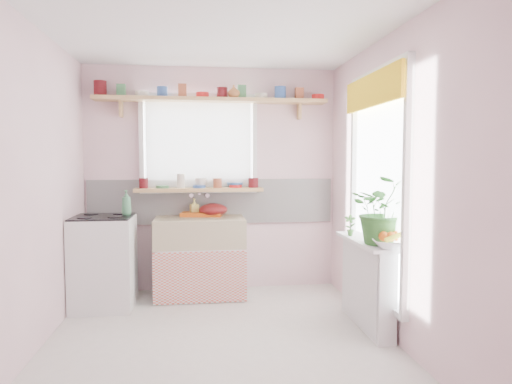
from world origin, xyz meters
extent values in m
plane|color=beige|center=(0.00, 0.00, 0.00)|extent=(3.20, 3.20, 0.00)
plane|color=white|center=(0.00, 0.00, 2.50)|extent=(3.20, 3.20, 0.00)
plane|color=#FAD2D6|center=(0.00, 1.60, 1.25)|extent=(2.80, 0.00, 2.80)
plane|color=#FAD2D6|center=(0.00, -1.60, 1.25)|extent=(2.80, 0.00, 2.80)
plane|color=#FAD2D6|center=(-1.40, 0.00, 1.25)|extent=(0.00, 3.20, 3.20)
plane|color=#FAD2D6|center=(1.40, 0.00, 1.25)|extent=(0.00, 3.20, 3.20)
cube|color=white|center=(0.00, 1.59, 1.00)|extent=(2.74, 0.03, 0.50)
cube|color=pink|center=(0.00, 1.58, 0.80)|extent=(2.74, 0.02, 0.12)
cube|color=white|center=(-0.15, 1.60, 1.65)|extent=(1.20, 0.01, 1.00)
cube|color=white|center=(-0.15, 1.53, 1.65)|extent=(1.15, 0.02, 0.95)
cube|color=white|center=(1.40, 0.20, 1.25)|extent=(0.01, 1.10, 1.90)
cube|color=yellow|center=(1.31, 0.20, 2.06)|extent=(0.03, 1.20, 0.28)
cube|color=white|center=(-0.15, 1.30, 0.28)|extent=(0.85, 0.55, 0.55)
cube|color=#D9533F|center=(-0.15, 1.02, 0.28)|extent=(0.95, 0.02, 0.53)
cube|color=#BFB38C|center=(-0.15, 1.30, 0.70)|extent=(0.95, 0.55, 0.30)
cylinder|color=silver|center=(-0.15, 1.55, 1.10)|extent=(0.03, 0.22, 0.03)
cube|color=white|center=(-1.10, 1.05, 0.45)|extent=(0.58, 0.58, 0.90)
cube|color=black|center=(-1.10, 1.05, 0.91)|extent=(0.56, 0.56, 0.02)
cylinder|color=black|center=(-1.24, 0.91, 0.92)|extent=(0.14, 0.14, 0.01)
cylinder|color=black|center=(-0.96, 0.91, 0.92)|extent=(0.14, 0.14, 0.01)
cylinder|color=black|center=(-1.24, 1.19, 0.92)|extent=(0.14, 0.14, 0.01)
cylinder|color=black|center=(-0.96, 1.19, 0.92)|extent=(0.14, 0.14, 0.01)
cube|color=white|center=(1.30, 0.20, 0.38)|extent=(0.15, 0.90, 0.75)
cube|color=white|center=(1.27, 0.20, 0.76)|extent=(0.22, 0.95, 0.03)
cube|color=tan|center=(-0.15, 1.48, 1.14)|extent=(1.40, 0.22, 0.04)
cube|color=tan|center=(0.00, 1.47, 2.12)|extent=(2.52, 0.24, 0.04)
cylinder|color=#590F14|center=(-1.18, 1.47, 2.20)|extent=(0.11, 0.11, 0.12)
cylinder|color=#3F7F4C|center=(-0.97, 1.47, 2.20)|extent=(0.11, 0.11, 0.12)
cylinder|color=silver|center=(-0.75, 1.47, 2.17)|extent=(0.11, 0.11, 0.06)
cylinder|color=#3359A5|center=(-0.54, 1.47, 2.20)|extent=(0.11, 0.11, 0.12)
cylinder|color=#A55133|center=(-0.32, 1.47, 2.20)|extent=(0.11, 0.11, 0.12)
cylinder|color=red|center=(-0.11, 1.47, 2.17)|extent=(0.11, 0.11, 0.06)
cylinder|color=#590F14|center=(0.11, 1.47, 2.20)|extent=(0.11, 0.11, 0.12)
cylinder|color=#3F7F4C|center=(0.32, 1.47, 2.20)|extent=(0.11, 0.11, 0.12)
cylinder|color=silver|center=(0.54, 1.47, 2.17)|extent=(0.11, 0.11, 0.06)
cylinder|color=#3359A5|center=(0.75, 1.47, 2.20)|extent=(0.11, 0.11, 0.12)
cylinder|color=#A55133|center=(0.97, 1.47, 2.20)|extent=(0.11, 0.11, 0.12)
cylinder|color=red|center=(1.18, 1.47, 2.17)|extent=(0.11, 0.11, 0.06)
cylinder|color=#590F14|center=(-0.77, 1.48, 1.22)|extent=(0.11, 0.11, 0.12)
cylinder|color=#3F7F4C|center=(-0.56, 1.48, 1.22)|extent=(0.11, 0.11, 0.12)
cylinder|color=silver|center=(-0.36, 1.48, 1.19)|extent=(0.11, 0.11, 0.06)
cylinder|color=#3359A5|center=(-0.15, 1.48, 1.22)|extent=(0.11, 0.11, 0.12)
cylinder|color=#A55133|center=(0.06, 1.48, 1.22)|extent=(0.11, 0.11, 0.12)
cylinder|color=red|center=(0.26, 1.48, 1.19)|extent=(0.11, 0.11, 0.06)
cylinder|color=#590F14|center=(0.47, 1.48, 1.22)|extent=(0.11, 0.11, 0.12)
cube|color=#CB5412|center=(-0.12, 1.50, 0.87)|extent=(0.49, 0.40, 0.04)
ellipsoid|color=maroon|center=(0.00, 1.43, 0.92)|extent=(0.38, 0.38, 0.14)
imported|color=#336F2C|center=(1.33, -0.03, 1.06)|extent=(0.61, 0.56, 0.56)
imported|color=white|center=(1.33, -0.20, 0.81)|extent=(0.34, 0.34, 0.07)
imported|color=#3B712D|center=(1.21, 0.42, 0.87)|extent=(0.12, 0.10, 0.20)
imported|color=#FAEB6F|center=(-0.21, 1.50, 0.94)|extent=(0.11, 0.11, 0.19)
imported|color=beige|center=(-0.13, 1.54, 1.21)|extent=(0.14, 0.14, 0.11)
imported|color=#3871B9|center=(0.25, 1.54, 1.19)|extent=(0.20, 0.20, 0.06)
imported|color=#A66233|center=(0.23, 1.41, 2.21)|extent=(0.16, 0.16, 0.14)
imported|color=#44885C|center=(-0.88, 1.11, 1.04)|extent=(0.11, 0.11, 0.25)
sphere|color=#D75512|center=(1.33, -0.20, 0.87)|extent=(0.08, 0.08, 0.08)
sphere|color=#D75512|center=(1.39, -0.17, 0.87)|extent=(0.08, 0.08, 0.08)
sphere|color=#D75512|center=(1.28, -0.18, 0.87)|extent=(0.08, 0.08, 0.08)
cylinder|color=yellow|center=(1.35, -0.25, 0.88)|extent=(0.18, 0.04, 0.10)
camera|label=1|loc=(-0.17, -3.57, 1.47)|focal=32.00mm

